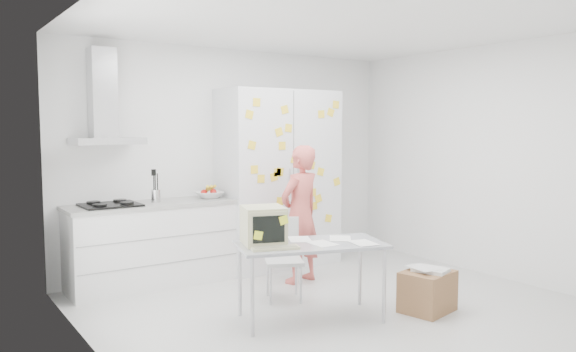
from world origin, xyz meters
TOP-DOWN VIEW (x-y plane):
  - floor at (0.00, 0.00)m, footprint 4.50×4.00m
  - walls at (0.00, 0.72)m, footprint 4.52×4.01m
  - ceiling at (0.00, 0.00)m, footprint 4.50×4.00m
  - counter_run at (-1.20, 1.70)m, footprint 1.84×0.63m
  - range_hood at (-1.65, 1.84)m, footprint 0.70×0.48m
  - tall_cabinet at (0.45, 1.67)m, footprint 1.50×0.68m
  - person at (0.22, 0.89)m, footprint 0.63×0.49m
  - desk at (-0.66, -0.06)m, footprint 1.45×1.03m
  - chair at (-0.27, 0.50)m, footprint 0.50×0.50m
  - cardboard_box at (0.63, -0.62)m, footprint 0.55×0.48m

SIDE VIEW (x-z plane):
  - floor at x=0.00m, z-range -0.02..0.00m
  - cardboard_box at x=0.63m, z-range -0.01..0.41m
  - chair at x=-0.27m, z-range 0.05..0.87m
  - counter_run at x=-1.20m, z-range -0.17..1.11m
  - person at x=0.22m, z-range 0.00..1.54m
  - desk at x=-0.66m, z-range 0.27..1.31m
  - tall_cabinet at x=0.45m, z-range 0.00..2.20m
  - walls at x=0.00m, z-range 0.00..2.70m
  - range_hood at x=-1.65m, z-range 1.45..2.46m
  - ceiling at x=0.00m, z-range 2.69..2.71m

